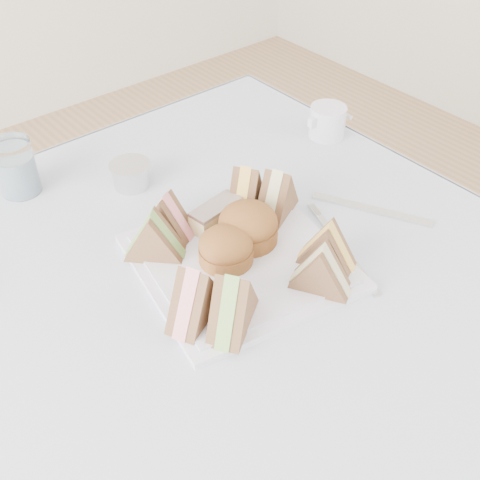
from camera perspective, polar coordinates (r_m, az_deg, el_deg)
table at (r=1.17m, az=-2.42°, el=-18.21°), size 0.90×0.90×0.74m
tablecloth at (r=0.87m, az=-3.10°, el=-5.38°), size 1.02×1.02×0.01m
serving_plate at (r=0.91m, az=0.00°, el=-2.11°), size 0.34×0.34×0.01m
sandwich_fl_a at (r=0.80m, az=-4.30°, el=-5.03°), size 0.11×0.08×0.09m
sandwich_fl_b at (r=0.78m, az=-0.70°, el=-5.74°), size 0.11×0.09×0.09m
sandwich_fr_a at (r=0.88m, az=8.30°, el=-0.39°), size 0.08×0.10×0.08m
sandwich_fr_b at (r=0.84m, az=7.71°, el=-2.59°), size 0.08×0.10×0.08m
sandwich_bl_a at (r=0.89m, az=-8.18°, el=0.51°), size 0.09×0.09×0.08m
sandwich_bl_b at (r=0.93m, az=-6.96°, el=2.39°), size 0.08×0.09×0.08m
sandwich_br_a at (r=0.97m, az=3.54°, el=4.53°), size 0.10×0.08×0.08m
sandwich_br_b at (r=0.98m, az=0.56°, el=4.96°), size 0.10×0.09×0.08m
scone_left at (r=0.88m, az=-1.34°, el=-0.74°), size 0.10×0.10×0.06m
scone_right at (r=0.92m, az=0.76°, el=1.39°), size 0.09×0.09×0.06m
pastry_slice at (r=0.95m, az=-2.30°, el=2.33°), size 0.09×0.05×0.04m
water_glass at (r=1.10m, az=-20.47°, el=6.49°), size 0.07×0.07×0.10m
tea_strainer at (r=1.08m, az=-10.29°, el=6.02°), size 0.09×0.09×0.04m
knife at (r=1.04m, az=12.38°, el=2.84°), size 0.11×0.19×0.00m
fork at (r=0.94m, az=10.07°, el=-1.26°), size 0.08×0.19×0.00m
creamer_jug at (r=1.21m, az=8.29°, el=11.05°), size 0.07×0.07×0.06m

